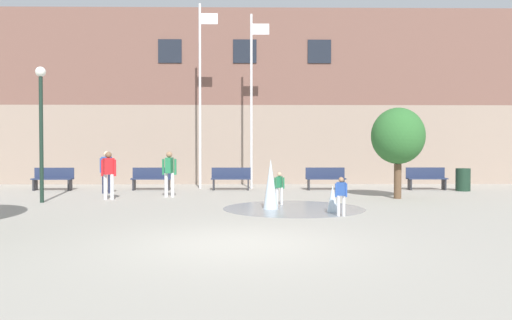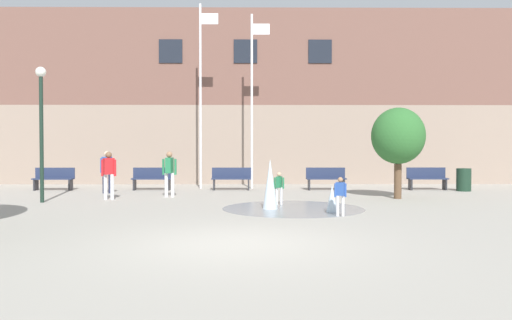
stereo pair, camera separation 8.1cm
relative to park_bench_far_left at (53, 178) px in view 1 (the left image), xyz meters
name	(u,v)px [view 1 (the left image)]	position (x,y,z in m)	size (l,w,h in m)	color
ground_plane	(237,244)	(7.72, -11.31, -0.48)	(100.00, 100.00, 0.00)	#9E998E
library_building	(245,102)	(7.72, 6.26, 3.66)	(36.00, 6.05, 8.29)	gray
splash_fountain	(287,193)	(8.98, -6.34, -0.03)	(4.02, 4.02, 1.40)	gray
park_bench_far_left	(53,178)	(0.00, 0.00, 0.00)	(1.60, 0.44, 0.91)	#28282D
park_bench_under_left_flagpole	(152,178)	(3.96, 0.05, 0.00)	(1.60, 0.44, 0.91)	#28282D
park_bench_center	(231,178)	(7.19, 0.03, 0.00)	(1.60, 0.44, 0.91)	#28282D
park_bench_under_right_flagpole	(326,178)	(11.04, 0.00, 0.00)	(1.60, 0.44, 0.91)	#28282D
park_bench_far_right	(426,178)	(15.17, 0.03, 0.00)	(1.60, 0.44, 0.91)	#28282D
teen_by_trashcan	(107,169)	(2.56, -1.41, 0.45)	(0.50, 0.27, 1.59)	#1E233D
child_with_pink_shirt	(341,193)	(10.24, -7.76, 0.10)	(0.31, 0.21, 0.99)	silver
adult_near_bench	(109,172)	(3.28, -3.68, 0.45)	(0.50, 0.36, 1.59)	silver
adult_in_red	(169,170)	(5.15, -2.86, 0.45)	(0.50, 0.37, 1.59)	silver
child_running	(279,186)	(8.84, -5.21, 0.10)	(0.31, 0.24, 0.99)	silver
flagpole_left	(201,91)	(5.89, 0.80, 3.64)	(0.80, 0.10, 7.75)	silver
flagpole_right	(252,96)	(8.05, 0.80, 3.42)	(0.80, 0.10, 7.32)	silver
lamp_post_left_lane	(41,115)	(1.43, -4.54, 2.26)	(0.32, 0.32, 4.25)	#192D23
trash_can	(463,180)	(16.44, -0.53, -0.03)	(0.56, 0.56, 0.90)	#193323
street_tree_near_building	(398,136)	(12.95, -3.46, 1.63)	(1.79, 1.79, 3.07)	brown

